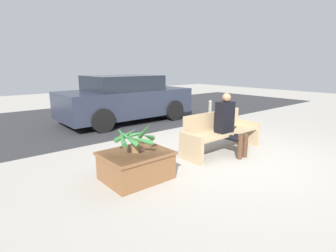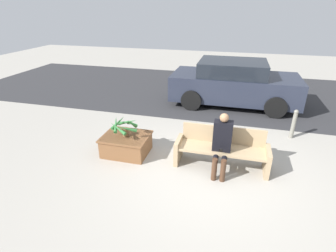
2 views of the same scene
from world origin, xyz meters
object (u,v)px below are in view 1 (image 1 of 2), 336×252
at_px(parked_car, 125,99).
at_px(bollard_post, 210,112).
at_px(bench, 220,133).
at_px(planter_box, 136,164).
at_px(potted_plant, 135,137).
at_px(person_seated, 228,122).

distance_m(parked_car, bollard_post, 2.69).
height_order(bench, bollard_post, bench).
height_order(planter_box, bollard_post, bollard_post).
bearing_deg(potted_plant, planter_box, -8.10).
bearing_deg(bench, bollard_post, 46.24).
distance_m(bench, potted_plant, 2.14).
bearing_deg(planter_box, potted_plant, 171.90).
bearing_deg(potted_plant, person_seated, -3.98).
height_order(potted_plant, bollard_post, potted_plant).
bearing_deg(planter_box, person_seated, -3.96).
xyz_separation_m(person_seated, planter_box, (-2.10, 0.15, -0.40)).
bearing_deg(bollard_post, planter_box, -154.74).
height_order(person_seated, potted_plant, person_seated).
bearing_deg(bench, potted_plant, -178.65).
relative_size(person_seated, bollard_post, 1.60).
relative_size(planter_box, bollard_post, 1.34).
bearing_deg(person_seated, bench, 88.13).
bearing_deg(bench, person_seated, -91.87).
xyz_separation_m(planter_box, parked_car, (2.18, 3.93, 0.48)).
bearing_deg(bench, parked_car, 88.92).
xyz_separation_m(bench, potted_plant, (-2.11, -0.05, 0.30)).
relative_size(potted_plant, parked_car, 0.16).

